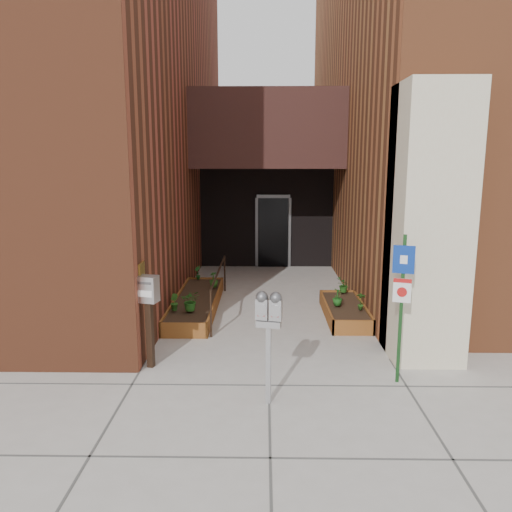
{
  "coord_description": "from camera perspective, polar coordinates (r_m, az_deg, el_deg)",
  "views": [
    {
      "loc": [
        -0.08,
        -7.76,
        3.23
      ],
      "look_at": [
        -0.23,
        1.8,
        1.38
      ],
      "focal_mm": 35.0,
      "sensor_mm": 36.0,
      "label": 1
    }
  ],
  "objects": [
    {
      "name": "shrub_right_b",
      "position": [
        10.12,
        11.92,
        -5.06
      ],
      "size": [
        0.25,
        0.25,
        0.36
      ],
      "primitive_type": "imported",
      "rotation": [
        0.0,
        0.0,
        2.73
      ],
      "color": "#224E16",
      "rests_on": "planter_right"
    },
    {
      "name": "planter_right",
      "position": [
        10.56,
        10.08,
        -6.26
      ],
      "size": [
        0.8,
        2.2,
        0.3
      ],
      "color": "brown",
      "rests_on": "ground"
    },
    {
      "name": "shrub_left_c",
      "position": [
        11.69,
        -4.86,
        -2.66
      ],
      "size": [
        0.29,
        0.29,
        0.37
      ],
      "primitive_type": "imported",
      "rotation": [
        0.0,
        0.0,
        3.89
      ],
      "color": "#255919",
      "rests_on": "planter_left"
    },
    {
      "name": "shrub_left_a",
      "position": [
        9.92,
        -7.47,
        -5.07
      ],
      "size": [
        0.41,
        0.41,
        0.41
      ],
      "primitive_type": "imported",
      "rotation": [
        0.0,
        0.0,
        0.11
      ],
      "color": "#23601B",
      "rests_on": "planter_left"
    },
    {
      "name": "sign_post",
      "position": [
        7.43,
        16.34,
        -4.13
      ],
      "size": [
        0.29,
        0.12,
        2.2
      ],
      "color": "#153A17",
      "rests_on": "ground"
    },
    {
      "name": "parking_meter",
      "position": [
        6.55,
        1.46,
        -7.05
      ],
      "size": [
        0.36,
        0.19,
        1.55
      ],
      "color": "#A2A2A5",
      "rests_on": "ground"
    },
    {
      "name": "shrub_right_c",
      "position": [
        11.34,
        9.96,
        -3.3
      ],
      "size": [
        0.42,
        0.42,
        0.33
      ],
      "primitive_type": "imported",
      "rotation": [
        0.0,
        0.0,
        4.04
      ],
      "color": "#205317",
      "rests_on": "planter_right"
    },
    {
      "name": "payment_dropbox",
      "position": [
        7.91,
        -12.18,
        -5.15
      ],
      "size": [
        0.34,
        0.28,
        1.48
      ],
      "color": "black",
      "rests_on": "ground"
    },
    {
      "name": "handrail",
      "position": [
        10.74,
        -4.3,
        -2.43
      ],
      "size": [
        0.04,
        3.34,
        0.9
      ],
      "color": "black",
      "rests_on": "ground"
    },
    {
      "name": "architecture",
      "position": [
        14.76,
        0.54,
        17.77
      ],
      "size": [
        20.0,
        14.6,
        10.0
      ],
      "color": "brown",
      "rests_on": "ground"
    },
    {
      "name": "shrub_left_d",
      "position": [
        12.47,
        -6.67,
        -1.89
      ],
      "size": [
        0.26,
        0.26,
        0.34
      ],
      "primitive_type": "imported",
      "rotation": [
        0.0,
        0.0,
        5.47
      ],
      "color": "#1A5D1E",
      "rests_on": "planter_left"
    },
    {
      "name": "planter_left",
      "position": [
        11.01,
        -6.83,
        -5.46
      ],
      "size": [
        0.9,
        3.6,
        0.3
      ],
      "color": "brown",
      "rests_on": "ground"
    },
    {
      "name": "shrub_right_a",
      "position": [
        10.33,
        9.3,
        -4.64
      ],
      "size": [
        0.2,
        0.2,
        0.35
      ],
      "primitive_type": "imported",
      "rotation": [
        0.0,
        0.0,
        1.57
      ],
      "color": "#1A5317",
      "rests_on": "planter_right"
    },
    {
      "name": "ground",
      "position": [
        8.4,
        1.41,
        -11.63
      ],
      "size": [
        80.0,
        80.0,
        0.0
      ],
      "primitive_type": "plane",
      "color": "#9E9991",
      "rests_on": "ground"
    },
    {
      "name": "shrub_left_b",
      "position": [
        10.0,
        -9.36,
        -5.23
      ],
      "size": [
        0.25,
        0.25,
        0.33
      ],
      "primitive_type": "imported",
      "rotation": [
        0.0,
        0.0,
        2.13
      ],
      "color": "#295F1B",
      "rests_on": "planter_left"
    }
  ]
}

